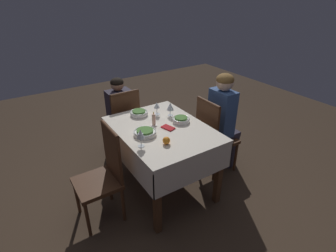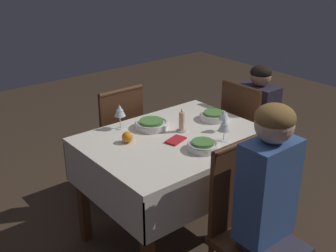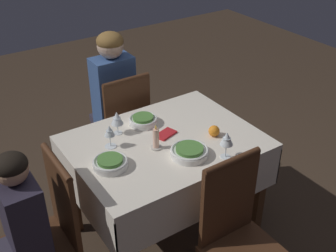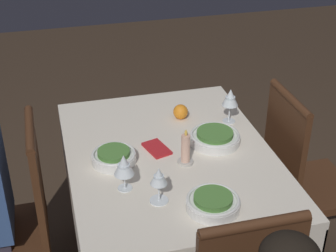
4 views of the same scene
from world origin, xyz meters
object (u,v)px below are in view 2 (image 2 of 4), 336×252
object	(u,v)px
person_child_dark	(261,123)
wine_glass_east	(224,116)
napkin_red_folded	(176,140)
chair_south	(247,223)
bowl_east	(214,116)
chair_east	(247,136)
chair_north	(116,141)
wine_glass_north	(120,111)
bowl_north	(151,124)
orange_fruit	(127,137)
candle_centerpiece	(182,123)
wine_glass_south	(224,125)
bowl_south	(203,145)
dining_table	(175,153)
person_adult_denim	(273,207)

from	to	relation	value
person_child_dark	wine_glass_east	bearing A→B (deg)	107.06
wine_glass_east	napkin_red_folded	distance (m)	0.37
chair_south	bowl_east	xyz separation A→B (m)	(0.45, 0.73, 0.29)
chair_east	bowl_east	bearing A→B (deg)	93.42
napkin_red_folded	chair_north	bearing A→B (deg)	90.01
chair_east	wine_glass_north	bearing A→B (deg)	75.56
chair_east	bowl_east	size ratio (longest dim) A/B	4.84
person_child_dark	bowl_north	xyz separation A→B (m)	(-1.00, 0.13, 0.21)
person_child_dark	orange_fruit	distance (m)	1.27
wine_glass_north	napkin_red_folded	xyz separation A→B (m)	(0.16, -0.39, -0.12)
napkin_red_folded	orange_fruit	bearing A→B (deg)	144.29
person_child_dark	chair_east	bearing A→B (deg)	90.00
chair_north	wine_glass_east	bearing A→B (deg)	113.63
chair_east	napkin_red_folded	world-z (taller)	chair_east
chair_east	candle_centerpiece	world-z (taller)	chair_east
person_child_dark	bowl_north	bearing A→B (deg)	82.56
wine_glass_south	candle_centerpiece	bearing A→B (deg)	111.99
chair_east	wine_glass_east	xyz separation A→B (m)	(-0.50, -0.20, 0.36)
person_child_dark	wine_glass_east	size ratio (longest dim) A/B	7.26
chair_north	wine_glass_east	world-z (taller)	chair_north
person_child_dark	bowl_south	bearing A→B (deg)	108.59
chair_north	orange_fruit	distance (m)	0.66
person_child_dark	dining_table	bearing A→B (deg)	94.81
person_child_dark	wine_glass_north	xyz separation A→B (m)	(-1.17, 0.26, 0.31)
chair_south	dining_table	bearing A→B (deg)	85.66
chair_east	person_adult_denim	bearing A→B (deg)	136.43
candle_centerpiece	chair_east	bearing A→B (deg)	3.07
person_adult_denim	orange_fruit	bearing A→B (deg)	103.82
dining_table	chair_south	size ratio (longest dim) A/B	1.19
dining_table	bowl_east	bearing A→B (deg)	8.19
dining_table	orange_fruit	xyz separation A→B (m)	(-0.28, 0.13, 0.15)
wine_glass_east	bowl_north	xyz separation A→B (m)	(-0.34, 0.33, -0.08)
chair_east	bowl_north	xyz separation A→B (m)	(-0.84, 0.13, 0.29)
bowl_east	orange_fruit	bearing A→B (deg)	174.17
dining_table	wine_glass_east	size ratio (longest dim) A/B	7.77
bowl_south	bowl_north	distance (m)	0.46
chair_south	person_adult_denim	bearing A→B (deg)	-90.00
chair_east	wine_glass_south	world-z (taller)	chair_east
bowl_south	napkin_red_folded	bearing A→B (deg)	103.69
bowl_east	bowl_north	bearing A→B (deg)	160.15
chair_south	orange_fruit	distance (m)	0.88
chair_south	wine_glass_north	bearing A→B (deg)	98.21
chair_north	person_child_dark	size ratio (longest dim) A/B	0.90
bowl_east	bowl_south	bearing A→B (deg)	-142.52
wine_glass_south	orange_fruit	distance (m)	0.61
wine_glass_south	candle_centerpiece	distance (m)	0.30
bowl_south	chair_north	bearing A→B (deg)	92.97
chair_south	wine_glass_north	size ratio (longest dim) A/B	5.68
wine_glass_east	chair_north	bearing A→B (deg)	113.63
chair_east	person_adult_denim	distance (m)	1.26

